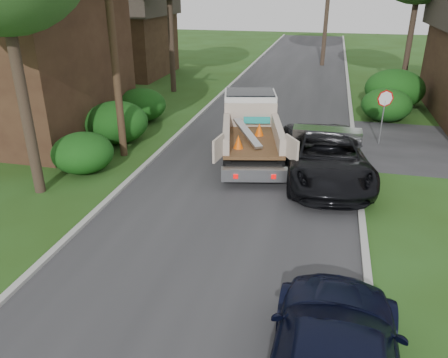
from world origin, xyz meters
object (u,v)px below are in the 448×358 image
utility_pole (112,27)px  flatbed_truck (251,123)px  black_pickup (325,156)px  stop_sign (384,106)px  house_left_far (121,35)px  house_left_near (4,41)px

utility_pole → flatbed_truck: bearing=18.7°
flatbed_truck → black_pickup: (3.19, -2.21, -0.40)m
stop_sign → house_left_far: size_ratio=0.33×
stop_sign → house_left_near: bearing=-173.4°
utility_pole → black_pickup: utility_pole is taller
stop_sign → black_pickup: size_ratio=0.39×
stop_sign → house_left_near: size_ratio=0.26×
utility_pole → house_left_near: size_ratio=1.03×
stop_sign → black_pickup: (-2.37, -4.50, -0.90)m
stop_sign → flatbed_truck: (-5.56, -2.29, -0.50)m
flatbed_truck → house_left_far: bearing=118.3°
house_left_far → flatbed_truck: size_ratio=1.14×
black_pickup → flatbed_truck: bearing=136.0°
house_left_near → house_left_far: bearing=95.7°
flatbed_truck → stop_sign: bearing=9.9°
house_left_near → flatbed_truck: (11.64, -0.29, -3.00)m
utility_pole → house_left_far: size_ratio=1.32×
utility_pole → stop_sign: bearing=20.6°
stop_sign → black_pickup: bearing=-117.8°
house_left_far → flatbed_truck: bearing=-49.3°
house_left_near → house_left_far: 15.12m
house_left_far → flatbed_truck: house_left_far is taller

